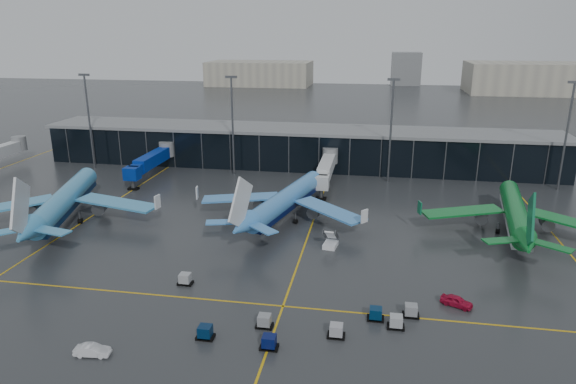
% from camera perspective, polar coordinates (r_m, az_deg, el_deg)
% --- Properties ---
extents(ground, '(600.00, 600.00, 0.00)m').
position_cam_1_polar(ground, '(87.32, -5.29, -7.10)').
color(ground, '#282B2D').
rests_on(ground, ground).
extents(terminal_pier, '(142.00, 17.00, 10.70)m').
position_cam_1_polar(terminal_pier, '(143.52, 1.03, 5.08)').
color(terminal_pier, black).
rests_on(terminal_pier, ground).
extents(jet_bridges, '(94.00, 27.50, 7.20)m').
position_cam_1_polar(jet_bridges, '(135.89, -15.02, 3.40)').
color(jet_bridges, '#595B60').
rests_on(jet_bridges, ground).
extents(flood_masts, '(203.00, 0.50, 25.50)m').
position_cam_1_polar(flood_masts, '(129.55, 2.43, 7.50)').
color(flood_masts, '#595B60').
rests_on(flood_masts, ground).
extents(distant_hangars, '(260.00, 71.00, 22.00)m').
position_cam_1_polar(distant_hangars, '(348.89, 14.83, 12.40)').
color(distant_hangars, '#B2AD99').
rests_on(distant_hangars, ground).
extents(taxi_lines, '(220.00, 120.00, 0.02)m').
position_cam_1_polar(taxi_lines, '(95.05, 2.22, -4.92)').
color(taxi_lines, gold).
rests_on(taxi_lines, ground).
extents(airliner_arkefly, '(50.01, 53.81, 13.79)m').
position_cam_1_polar(airliner_arkefly, '(109.92, -23.70, 0.50)').
color(airliner_arkefly, '#3D93C9').
rests_on(airliner_arkefly, ground).
extents(airliner_klm_near, '(45.44, 49.18, 12.82)m').
position_cam_1_polar(airliner_klm_near, '(101.85, -0.18, 0.46)').
color(airliner_klm_near, '#418AD8').
rests_on(airliner_klm_near, ground).
extents(airliner_aer_lingus, '(41.18, 45.37, 12.50)m').
position_cam_1_polar(airliner_aer_lingus, '(104.06, 24.09, -0.83)').
color(airliner_aer_lingus, '#0D7029').
rests_on(airliner_aer_lingus, ground).
extents(baggage_carts, '(34.92, 15.31, 1.70)m').
position_cam_1_polar(baggage_carts, '(68.16, 1.80, -13.86)').
color(baggage_carts, black).
rests_on(baggage_carts, ground).
extents(mobile_airstair, '(2.63, 3.48, 3.45)m').
position_cam_1_polar(mobile_airstair, '(90.41, 4.74, -5.66)').
color(mobile_airstair, white).
rests_on(mobile_airstair, ground).
extents(service_van_red, '(4.67, 3.46, 1.48)m').
position_cam_1_polar(service_van_red, '(75.64, 18.23, -11.44)').
color(service_van_red, '#B10D30').
rests_on(service_van_red, ground).
extents(service_van_white, '(4.31, 1.89, 1.38)m').
position_cam_1_polar(service_van_white, '(66.47, -20.91, -16.11)').
color(service_van_white, silver).
rests_on(service_van_white, ground).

